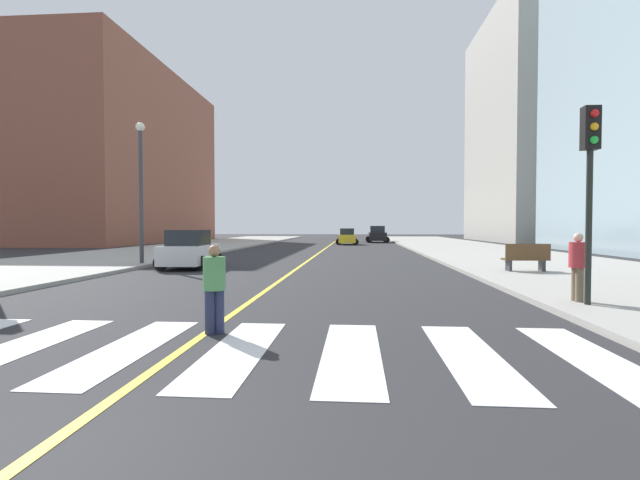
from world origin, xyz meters
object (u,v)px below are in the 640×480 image
at_px(car_white_nearest, 190,250).
at_px(street_lamp, 141,180).
at_px(car_yellow_second, 347,237).
at_px(traffic_light_near_corner, 590,165).
at_px(car_black_third, 377,235).
at_px(park_bench, 526,258).
at_px(pedestrian_waiting_east, 578,264).
at_px(pedestrian_crossing, 214,285).

xyz_separation_m(car_white_nearest, street_lamp, (-2.78, 0.88, 3.43)).
height_order(car_white_nearest, car_yellow_second, car_white_nearest).
xyz_separation_m(car_yellow_second, traffic_light_near_corner, (6.44, -38.44, 2.57)).
bearing_deg(car_black_third, car_white_nearest, 73.65).
bearing_deg(car_white_nearest, car_yellow_second, 74.14).
bearing_deg(traffic_light_near_corner, car_white_nearest, -36.80).
xyz_separation_m(park_bench, pedestrian_waiting_east, (-1.52, -7.66, 0.38)).
distance_m(car_black_third, pedestrian_waiting_east, 44.91).
relative_size(car_black_third, pedestrian_crossing, 2.76).
bearing_deg(car_yellow_second, street_lamp, 69.18).
bearing_deg(traffic_light_near_corner, pedestrian_waiting_east, -87.21).
xyz_separation_m(car_black_third, pedestrian_waiting_east, (2.86, -44.82, 0.12)).
bearing_deg(car_black_third, pedestrian_crossing, 83.92).
xyz_separation_m(car_black_third, traffic_light_near_corner, (2.88, -45.28, 2.44)).
bearing_deg(street_lamp, car_white_nearest, -17.51).
height_order(car_white_nearest, pedestrian_waiting_east, pedestrian_waiting_east).
bearing_deg(car_black_third, traffic_light_near_corner, 93.61).
bearing_deg(pedestrian_crossing, street_lamp, -87.85).
height_order(traffic_light_near_corner, pedestrian_waiting_east, traffic_light_near_corner).
relative_size(pedestrian_crossing, street_lamp, 0.24).
distance_m(pedestrian_crossing, street_lamp, 16.25).
xyz_separation_m(car_black_third, pedestrian_crossing, (-5.11, -48.22, -0.04)).
bearing_deg(park_bench, pedestrian_crossing, 136.07).
distance_m(car_yellow_second, pedestrian_waiting_east, 38.52).
distance_m(pedestrian_waiting_east, street_lamp, 19.31).
bearing_deg(pedestrian_waiting_east, car_yellow_second, 5.14).
bearing_deg(traffic_light_near_corner, car_black_third, -86.36).
relative_size(pedestrian_waiting_east, street_lamp, 0.24).
bearing_deg(car_white_nearest, park_bench, -9.34).
bearing_deg(street_lamp, pedestrian_crossing, -59.64).
relative_size(car_white_nearest, traffic_light_near_corner, 0.89).
height_order(park_bench, pedestrian_waiting_east, pedestrian_waiting_east).
xyz_separation_m(car_black_third, street_lamp, (-13.14, -34.50, 3.33)).
bearing_deg(pedestrian_crossing, car_yellow_second, -120.36).
distance_m(traffic_light_near_corner, pedestrian_waiting_east, 2.37).
bearing_deg(car_white_nearest, pedestrian_crossing, -70.19).
height_order(car_black_third, traffic_light_near_corner, traffic_light_near_corner).
height_order(car_white_nearest, pedestrian_crossing, car_white_nearest).
distance_m(car_black_third, street_lamp, 37.07).
height_order(pedestrian_crossing, pedestrian_waiting_east, pedestrian_waiting_east).
relative_size(car_yellow_second, pedestrian_crossing, 2.42).
bearing_deg(car_black_third, car_yellow_second, 62.51).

